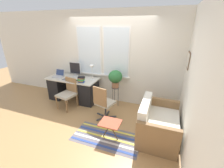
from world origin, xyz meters
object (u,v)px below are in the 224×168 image
at_px(keyboard, 68,80).
at_px(desk_lamp, 92,68).
at_px(couch_loveseat, 157,124).
at_px(office_chair_swivel, 104,102).
at_px(folding_stool, 110,124).
at_px(mouse, 77,80).
at_px(desk_chair_wooden, 68,93).
at_px(plant_stand, 115,90).
at_px(book_stack, 81,79).
at_px(laptop, 59,75).
at_px(potted_plant, 115,77).
at_px(monitor, 75,69).

xyz_separation_m(keyboard, desk_lamp, (0.67, 0.28, 0.36)).
distance_m(keyboard, couch_loveseat, 2.81).
xyz_separation_m(desk_lamp, office_chair_swivel, (0.69, -0.76, -0.63)).
bearing_deg(folding_stool, office_chair_swivel, 123.78).
relative_size(mouse, desk_chair_wooden, 0.09).
distance_m(mouse, plant_stand, 1.17).
bearing_deg(keyboard, book_stack, -3.93).
bearing_deg(folding_stool, desk_chair_wooden, 153.31).
distance_m(desk_lamp, office_chair_swivel, 1.20).
relative_size(laptop, potted_plant, 0.62).
height_order(desk_lamp, couch_loveseat, desk_lamp).
bearing_deg(mouse, keyboard, -176.14).
distance_m(monitor, mouse, 0.53).
distance_m(couch_loveseat, plant_stand, 1.62).
distance_m(mouse, desk_chair_wooden, 0.45).
height_order(desk_chair_wooden, office_chair_swivel, office_chair_swivel).
distance_m(desk_chair_wooden, folding_stool, 1.83).
relative_size(laptop, couch_loveseat, 0.27).
height_order(desk_lamp, office_chair_swivel, desk_lamp).
xyz_separation_m(keyboard, folding_stool, (1.77, -1.11, -0.37)).
height_order(keyboard, couch_loveseat, couch_loveseat).
bearing_deg(desk_lamp, desk_chair_wooden, -132.75).
distance_m(keyboard, plant_stand, 1.45).
distance_m(keyboard, book_stack, 0.48).
bearing_deg(couch_loveseat, monitor, 68.30).
height_order(laptop, monitor, monitor).
bearing_deg(plant_stand, potted_plant, 180.00).
bearing_deg(book_stack, desk_lamp, 57.52).
bearing_deg(potted_plant, folding_stool, -74.87).
bearing_deg(plant_stand, keyboard, -168.69).
distance_m(monitor, couch_loveseat, 2.98).
distance_m(laptop, folding_stool, 2.62).
distance_m(laptop, keyboard, 0.51).
bearing_deg(couch_loveseat, book_stack, 73.91).
xyz_separation_m(monitor, desk_chair_wooden, (0.15, -0.69, -0.50)).
bearing_deg(laptop, potted_plant, 3.73).
bearing_deg(office_chair_swivel, mouse, -10.79).
bearing_deg(folding_stool, mouse, 142.82).
relative_size(desk_chair_wooden, couch_loveseat, 0.74).
bearing_deg(desk_lamp, monitor, 169.69).
relative_size(desk_chair_wooden, folding_stool, 2.03).
height_order(desk_lamp, folding_stool, desk_lamp).
height_order(desk_lamp, book_stack, desk_lamp).
relative_size(keyboard, office_chair_swivel, 0.41).
relative_size(potted_plant, folding_stool, 1.18).
bearing_deg(keyboard, monitor, 90.66).
bearing_deg(office_chair_swivel, monitor, -18.51).
relative_size(desk_lamp, desk_chair_wooden, 0.55).
xyz_separation_m(office_chair_swivel, plant_stand, (0.04, 0.76, 0.03)).
bearing_deg(keyboard, office_chair_swivel, -19.58).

